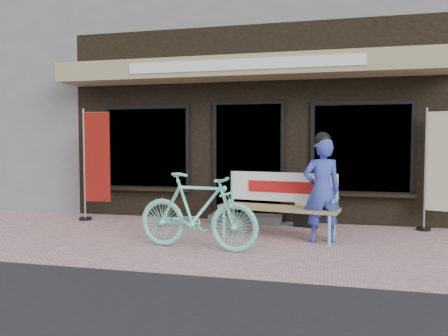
% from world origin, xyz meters
% --- Properties ---
extents(ground, '(70.00, 70.00, 0.00)m').
position_xyz_m(ground, '(0.00, 0.00, 0.00)').
color(ground, '#C79899').
rests_on(ground, ground).
extents(storefront, '(7.00, 6.77, 6.00)m').
position_xyz_m(storefront, '(0.00, 4.96, 2.99)').
color(storefront, black).
rests_on(storefront, ground).
extents(bench, '(1.87, 0.77, 0.98)m').
position_xyz_m(bench, '(0.72, 0.72, 0.58)').
color(bench, '#74E3C3').
rests_on(bench, ground).
extents(person, '(0.64, 0.52, 1.61)m').
position_xyz_m(person, '(1.35, 0.48, 0.79)').
color(person, '#3342B0').
rests_on(person, ground).
extents(bicycle, '(1.78, 0.70, 1.04)m').
position_xyz_m(bicycle, '(-0.28, -0.35, 0.52)').
color(bicycle, '#74E3C3').
rests_on(bicycle, ground).
extents(nobori_red, '(0.62, 0.26, 2.08)m').
position_xyz_m(nobori_red, '(-2.77, 1.36, 1.07)').
color(nobori_red, gray).
rests_on(nobori_red, ground).
extents(nobori_cream, '(0.60, 0.31, 2.02)m').
position_xyz_m(nobori_cream, '(3.18, 1.67, 1.04)').
color(nobori_cream, gray).
rests_on(nobori_cream, ground).
extents(menu_stand, '(0.41, 0.18, 0.82)m').
position_xyz_m(menu_stand, '(1.08, 1.54, 0.42)').
color(menu_stand, black).
rests_on(menu_stand, ground).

